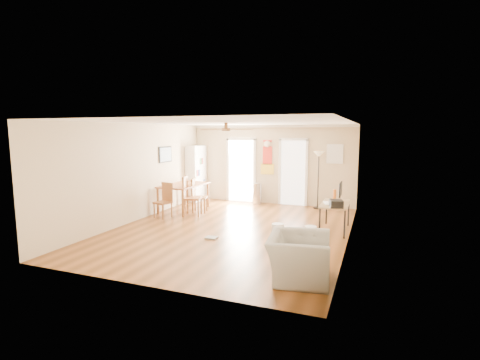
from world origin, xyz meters
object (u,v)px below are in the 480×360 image
at_px(dining_chair_right_b, 193,196).
at_px(torchiere_lamp, 318,180).
at_px(wastebasket_a, 278,231).
at_px(dining_table, 184,197).
at_px(armchair, 299,257).
at_px(bookshelf, 196,173).
at_px(trash_can, 257,193).
at_px(printer, 336,204).
at_px(dining_chair_near, 163,201).
at_px(wastebasket_b, 310,233).
at_px(dining_chair_right_a, 200,196).
at_px(computer_desk, 335,217).

xyz_separation_m(dining_chair_right_b, torchiere_lamp, (3.20, 2.23, 0.33)).
bearing_deg(dining_chair_right_b, wastebasket_a, -128.91).
distance_m(dining_table, armchair, 5.76).
xyz_separation_m(bookshelf, armchair, (4.69, -5.37, -0.59)).
bearing_deg(bookshelf, torchiere_lamp, 18.91).
distance_m(trash_can, armchair, 6.13).
relative_size(trash_can, torchiere_lamp, 0.39).
xyz_separation_m(dining_table, printer, (4.60, -1.16, 0.36)).
bearing_deg(dining_chair_right_b, dining_chair_near, 115.25).
distance_m(dining_table, wastebasket_a, 3.82).
relative_size(bookshelf, trash_can, 2.73).
bearing_deg(wastebasket_b, dining_chair_right_a, 155.45).
bearing_deg(dining_chair_right_b, dining_table, 33.96).
relative_size(bookshelf, wastebasket_a, 6.04).
relative_size(dining_chair_near, trash_can, 1.38).
distance_m(dining_chair_near, printer, 4.70).
height_order(dining_chair_right_b, wastebasket_b, dining_chair_right_b).
relative_size(computer_desk, printer, 3.87).
relative_size(bookshelf, computer_desk, 1.51).
relative_size(dining_chair_near, wastebasket_b, 3.08).
xyz_separation_m(dining_chair_right_a, dining_chair_near, (-0.64, -0.99, -0.02)).
bearing_deg(computer_desk, bookshelf, 155.71).
relative_size(trash_can, printer, 2.15).
xyz_separation_m(torchiere_lamp, armchair, (0.55, -5.59, -0.53)).
relative_size(dining_chair_right_b, wastebasket_a, 3.53).
relative_size(dining_chair_near, computer_desk, 0.76).
bearing_deg(torchiere_lamp, printer, -73.71).
height_order(bookshelf, wastebasket_a, bookshelf).
xyz_separation_m(dining_chair_right_b, wastebasket_b, (3.57, -1.19, -0.40)).
xyz_separation_m(dining_chair_right_a, armchair, (3.75, -3.80, -0.14)).
distance_m(printer, wastebasket_b, 0.93).
bearing_deg(wastebasket_a, dining_chair_right_b, 156.25).
bearing_deg(armchair, torchiere_lamp, -1.80).
height_order(bookshelf, dining_table, bookshelf).
distance_m(bookshelf, wastebasket_a, 5.06).
distance_m(bookshelf, printer, 5.67).
bearing_deg(bookshelf, dining_table, -59.88).
bearing_deg(trash_can, torchiere_lamp, 0.34).
distance_m(printer, armchair, 2.73).
xyz_separation_m(printer, wastebasket_b, (-0.48, -0.51, -0.60)).
relative_size(dining_chair_right_a, trash_can, 1.43).
height_order(bookshelf, torchiere_lamp, bookshelf).
bearing_deg(bookshelf, wastebasket_b, -19.51).
height_order(dining_table, torchiere_lamp, torchiere_lamp).
distance_m(dining_chair_right_a, dining_chair_near, 1.18).
distance_m(bookshelf, computer_desk, 5.44).
bearing_deg(torchiere_lamp, armchair, -84.38).
distance_m(bookshelf, dining_chair_near, 2.62).
height_order(dining_chair_near, trash_can, dining_chair_near).
bearing_deg(dining_chair_right_b, bookshelf, 9.88).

